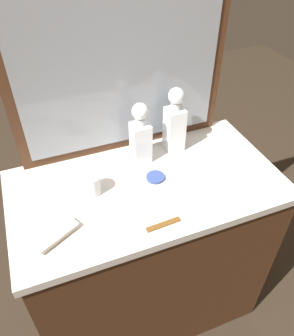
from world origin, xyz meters
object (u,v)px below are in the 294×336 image
crystal_decanter_right (141,139)px  silver_brush_far_left (57,235)px  porcelain_dish (155,177)px  tortoiseshell_comb (163,224)px  crystal_decanter_far_left (174,126)px  crystal_tumbler_left (91,185)px

crystal_decanter_right → silver_brush_far_left: crystal_decanter_right is taller
porcelain_dish → silver_brush_far_left: bearing=-160.1°
tortoiseshell_comb → crystal_decanter_far_left: bearing=60.8°
tortoiseshell_comb → porcelain_dish: bearing=74.0°
crystal_decanter_far_left → crystal_decanter_right: 0.16m
crystal_decanter_far_left → porcelain_dish: crystal_decanter_far_left is taller
silver_brush_far_left → porcelain_dish: size_ratio=2.19×
crystal_tumbler_left → porcelain_dish: size_ratio=1.09×
crystal_decanter_far_left → silver_brush_far_left: size_ratio=1.79×
porcelain_dish → crystal_decanter_right: bearing=94.7°
tortoiseshell_comb → crystal_tumbler_left: bearing=127.0°
silver_brush_far_left → crystal_decanter_right: bearing=35.1°
silver_brush_far_left → tortoiseshell_comb: silver_brush_far_left is taller
crystal_decanter_far_left → tortoiseshell_comb: crystal_decanter_far_left is taller
crystal_decanter_far_left → silver_brush_far_left: 0.66m
crystal_decanter_right → silver_brush_far_left: bearing=-144.9°
crystal_decanter_far_left → porcelain_dish: (-0.15, -0.16, -0.11)m
crystal_decanter_far_left → crystal_tumbler_left: crystal_decanter_far_left is taller
crystal_decanter_far_left → tortoiseshell_comb: 0.46m
porcelain_dish → tortoiseshell_comb: 0.24m
porcelain_dish → crystal_tumbler_left: bearing=176.0°
crystal_decanter_right → porcelain_dish: bearing=-85.3°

